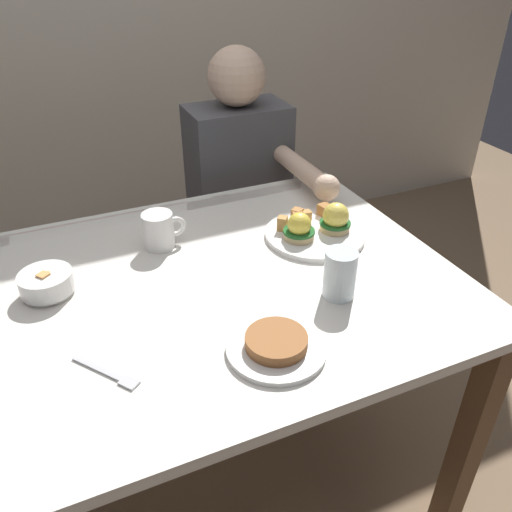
% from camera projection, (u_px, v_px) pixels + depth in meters
% --- Properties ---
extents(ground_plane, '(6.00, 6.00, 0.00)m').
position_uv_depth(ground_plane, '(215.00, 476.00, 1.61)').
color(ground_plane, '#7F664C').
extents(dining_table, '(1.20, 0.90, 0.74)m').
position_uv_depth(dining_table, '(204.00, 318.00, 1.27)').
color(dining_table, white).
rests_on(dining_table, ground_plane).
extents(eggs_benedict_plate, '(0.27, 0.27, 0.09)m').
position_uv_depth(eggs_benedict_plate, '(316.00, 228.00, 1.38)').
color(eggs_benedict_plate, white).
rests_on(eggs_benedict_plate, dining_table).
extents(fruit_bowl, '(0.12, 0.12, 0.06)m').
position_uv_depth(fruit_bowl, '(47.00, 283.00, 1.16)').
color(fruit_bowl, white).
rests_on(fruit_bowl, dining_table).
extents(coffee_mug, '(0.11, 0.08, 0.09)m').
position_uv_depth(coffee_mug, '(159.00, 229.00, 1.33)').
color(coffee_mug, white).
rests_on(coffee_mug, dining_table).
extents(fork, '(0.11, 0.13, 0.00)m').
position_uv_depth(fork, '(109.00, 373.00, 0.96)').
color(fork, silver).
rests_on(fork, dining_table).
extents(water_glass_near, '(0.07, 0.07, 0.11)m').
position_uv_depth(water_glass_near, '(340.00, 277.00, 1.15)').
color(water_glass_near, silver).
rests_on(water_glass_near, dining_table).
extents(side_plate, '(0.20, 0.20, 0.04)m').
position_uv_depth(side_plate, '(276.00, 345.00, 1.01)').
color(side_plate, white).
rests_on(side_plate, dining_table).
extents(diner_person, '(0.34, 0.54, 1.14)m').
position_uv_depth(diner_person, '(243.00, 192.00, 1.84)').
color(diner_person, '#33333D').
rests_on(diner_person, ground_plane).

